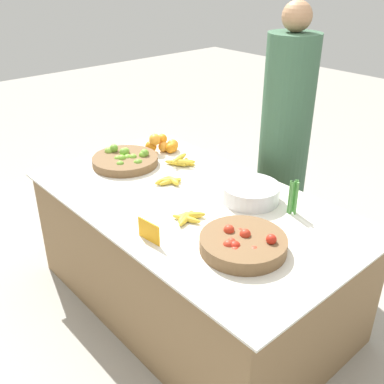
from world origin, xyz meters
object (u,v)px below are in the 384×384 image
at_px(tomato_basket, 243,243).
at_px(vendor_person, 284,146).
at_px(lime_bowl, 125,160).
at_px(metal_bowl, 250,192).
at_px(price_sign, 149,231).

relative_size(tomato_basket, vendor_person, 0.24).
relative_size(lime_bowl, vendor_person, 0.25).
bearing_deg(vendor_person, metal_bowl, -66.77).
distance_m(metal_bowl, vendor_person, 0.65).
xyz_separation_m(metal_bowl, vendor_person, (-0.26, 0.60, 0.02)).
bearing_deg(price_sign, vendor_person, 94.31).
bearing_deg(lime_bowl, price_sign, -26.90).
xyz_separation_m(lime_bowl, price_sign, (0.76, -0.39, 0.02)).
distance_m(tomato_basket, metal_bowl, 0.46).
relative_size(tomato_basket, price_sign, 2.83).
distance_m(tomato_basket, price_sign, 0.41).
bearing_deg(metal_bowl, vendor_person, 113.23).
distance_m(metal_bowl, price_sign, 0.62).
bearing_deg(metal_bowl, price_sign, -93.92).
bearing_deg(price_sign, lime_bowl, 147.43).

